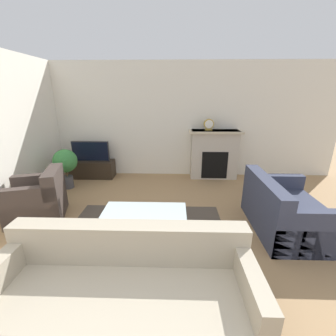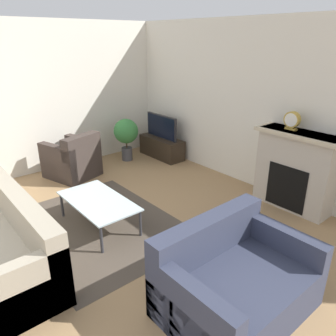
{
  "view_description": "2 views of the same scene",
  "coord_description": "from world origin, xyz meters",
  "px_view_note": "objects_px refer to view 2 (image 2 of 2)",
  "views": [
    {
      "loc": [
        0.23,
        -0.55,
        1.99
      ],
      "look_at": [
        0.13,
        2.74,
        0.89
      ],
      "focal_mm": 24.0,
      "sensor_mm": 36.0,
      "label": 1
    },
    {
      "loc": [
        3.35,
        0.47,
        2.4
      ],
      "look_at": [
        0.3,
        3.05,
        0.79
      ],
      "focal_mm": 35.0,
      "sensor_mm": 36.0,
      "label": 2
    }
  ],
  "objects_px": {
    "tv": "(162,127)",
    "armchair_by_window": "(73,161)",
    "mantel_clock": "(292,120)",
    "couch_loveseat": "(234,282)",
    "potted_plant": "(126,133)",
    "coffee_table": "(98,202)"
  },
  "relations": [
    {
      "from": "armchair_by_window",
      "to": "mantel_clock",
      "type": "distance_m",
      "value": 3.77
    },
    {
      "from": "armchair_by_window",
      "to": "potted_plant",
      "type": "xyz_separation_m",
      "value": [
        -0.09,
        1.23,
        0.27
      ]
    },
    {
      "from": "couch_loveseat",
      "to": "coffee_table",
      "type": "xyz_separation_m",
      "value": [
        -2.1,
        -0.24,
        0.07
      ]
    },
    {
      "from": "coffee_table",
      "to": "tv",
      "type": "bearing_deg",
      "value": 123.79
    },
    {
      "from": "armchair_by_window",
      "to": "coffee_table",
      "type": "bearing_deg",
      "value": 58.41
    },
    {
      "from": "coffee_table",
      "to": "mantel_clock",
      "type": "xyz_separation_m",
      "value": [
        1.21,
        2.49,
        0.94
      ]
    },
    {
      "from": "tv",
      "to": "armchair_by_window",
      "type": "relative_size",
      "value": 0.89
    },
    {
      "from": "couch_loveseat",
      "to": "armchair_by_window",
      "type": "height_order",
      "value": "same"
    },
    {
      "from": "tv",
      "to": "armchair_by_window",
      "type": "xyz_separation_m",
      "value": [
        -0.22,
        -1.91,
        -0.36
      ]
    },
    {
      "from": "mantel_clock",
      "to": "couch_loveseat",
      "type": "bearing_deg",
      "value": -68.49
    },
    {
      "from": "tv",
      "to": "potted_plant",
      "type": "relative_size",
      "value": 1.03
    },
    {
      "from": "tv",
      "to": "coffee_table",
      "type": "height_order",
      "value": "tv"
    },
    {
      "from": "armchair_by_window",
      "to": "coffee_table",
      "type": "distance_m",
      "value": 1.89
    },
    {
      "from": "armchair_by_window",
      "to": "mantel_clock",
      "type": "bearing_deg",
      "value": 106.81
    },
    {
      "from": "potted_plant",
      "to": "mantel_clock",
      "type": "distance_m",
      "value": 3.3
    },
    {
      "from": "mantel_clock",
      "to": "potted_plant",
      "type": "bearing_deg",
      "value": -166.12
    },
    {
      "from": "tv",
      "to": "potted_plant",
      "type": "distance_m",
      "value": 0.75
    },
    {
      "from": "mantel_clock",
      "to": "armchair_by_window",
      "type": "bearing_deg",
      "value": -146.63
    },
    {
      "from": "tv",
      "to": "potted_plant",
      "type": "bearing_deg",
      "value": -114.37
    },
    {
      "from": "potted_plant",
      "to": "mantel_clock",
      "type": "relative_size",
      "value": 3.31
    },
    {
      "from": "tv",
      "to": "mantel_clock",
      "type": "height_order",
      "value": "mantel_clock"
    },
    {
      "from": "armchair_by_window",
      "to": "mantel_clock",
      "type": "relative_size",
      "value": 3.8
    }
  ]
}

